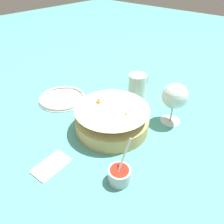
# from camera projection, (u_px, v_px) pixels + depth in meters

# --- Properties ---
(ground_plane) EXTENTS (4.00, 4.00, 0.00)m
(ground_plane) POSITION_uv_depth(u_px,v_px,m) (115.00, 122.00, 0.78)
(ground_plane) COLOR teal
(food_basket) EXTENTS (0.25, 0.25, 0.10)m
(food_basket) POSITION_uv_depth(u_px,v_px,m) (112.00, 120.00, 0.73)
(food_basket) COLOR tan
(food_basket) RESTS_ON ground_plane
(sauce_cup) EXTENTS (0.07, 0.06, 0.12)m
(sauce_cup) POSITION_uv_depth(u_px,v_px,m) (119.00, 174.00, 0.56)
(sauce_cup) COLOR #B7B7BC
(sauce_cup) RESTS_ON ground_plane
(wine_glass) EXTENTS (0.09, 0.09, 0.15)m
(wine_glass) POSITION_uv_depth(u_px,v_px,m) (175.00, 97.00, 0.73)
(wine_glass) COLOR silver
(wine_glass) RESTS_ON ground_plane
(beer_mug) EXTENTS (0.11, 0.07, 0.11)m
(beer_mug) POSITION_uv_depth(u_px,v_px,m) (137.00, 88.00, 0.89)
(beer_mug) COLOR silver
(beer_mug) RESTS_ON ground_plane
(side_plate) EXTENTS (0.19, 0.19, 0.01)m
(side_plate) POSITION_uv_depth(u_px,v_px,m) (62.00, 98.00, 0.90)
(side_plate) COLOR white
(side_plate) RESTS_ON ground_plane
(napkin) EXTENTS (0.11, 0.07, 0.01)m
(napkin) POSITION_uv_depth(u_px,v_px,m) (51.00, 165.00, 0.62)
(napkin) COLOR white
(napkin) RESTS_ON ground_plane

